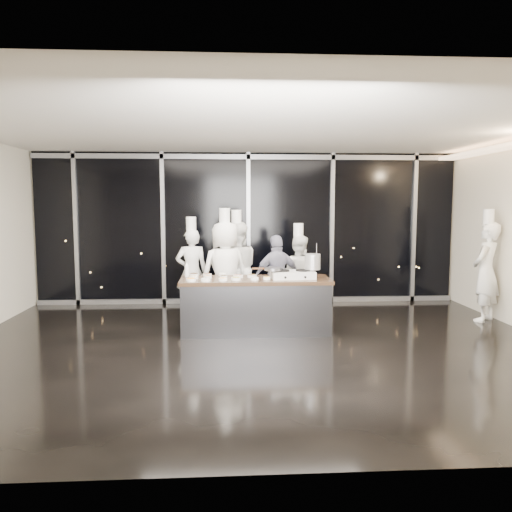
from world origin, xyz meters
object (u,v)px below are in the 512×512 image
Objects in this scene: stock_pot at (313,262)px; chef_far_left at (192,271)px; guest at (277,277)px; chef_side at (486,271)px; chef_right at (298,274)px; stove at (293,274)px; chef_left at (225,271)px; demo_counter at (255,305)px; chef_center at (237,268)px; frying_pan at (272,269)px.

chef_far_left reaches higher than stock_pot.
guest is 0.77× the size of chef_side.
guest is 0.66m from chef_right.
chef_left reaches higher than stove.
chef_center is at bearing 102.16° from demo_counter.
chef_side is (3.29, -0.86, 0.14)m from chef_right.
chef_center is 1.29× the size of guest.
stove is 1.47m from chef_right.
stock_pot is 1.80m from chef_center.
chef_center is 1.15× the size of chef_right.
chef_center is (0.22, 0.49, -0.02)m from chef_left.
frying_pan is 1.48m from chef_center.
chef_side is at bearing 5.22° from stove.
chef_right is at bearing -179.37° from chef_left.
chef_side reaches higher than stove.
chef_side reaches higher than chef_far_left.
frying_pan is at bearing -173.69° from stock_pot.
stock_pot is 0.14× the size of chef_far_left.
stock_pot is 3.30m from chef_side.
chef_far_left reaches higher than chef_right.
chef_left is at bearing 133.22° from chef_far_left.
chef_side is at bearing 165.95° from chef_far_left.
frying_pan is 1.17m from chef_left.
stock_pot is at bearing 101.55° from guest.
guest is (0.96, 0.11, -0.14)m from chef_left.
chef_center is at bearing -51.88° from chef_side.
frying_pan is 1.62m from chef_right.
stove is 0.36× the size of chef_center.
chef_left reaches higher than stock_pot.
frying_pan is 0.28× the size of chef_right.
demo_counter is at bearing 79.25° from chef_right.
chef_side reaches higher than chef_right.
frying_pan is 0.69m from stock_pot.
chef_right reaches higher than guest.
chef_far_left is 1.21× the size of guest.
stock_pot is at bearing 113.97° from chef_right.
demo_counter is 3.37× the size of stove.
stove is 2.84× the size of stock_pot.
chef_center is at bearing -44.21° from guest.
chef_side is (4.48, -0.76, 0.02)m from chef_center.
chef_left is at bearing 151.28° from stock_pot.
chef_center is at bearing 133.65° from stock_pot.
chef_left is (-1.11, 0.83, -0.05)m from stove.
chef_side is (5.33, -0.83, 0.07)m from chef_far_left.
stock_pot is at bearing 3.02° from stove.
frying_pan reaches higher than stove.
stock_pot is (0.95, 0.01, 0.72)m from demo_counter.
chef_left is 1.17× the size of chef_right.
frying_pan is 1.04m from guest.
chef_far_left is at bearing 23.31° from chef_right.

